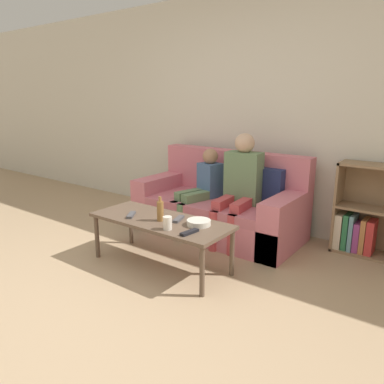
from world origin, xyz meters
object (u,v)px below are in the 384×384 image
Objects in this scene: tv_remote_0 at (131,215)px; bottle at (160,211)px; bookshelf at (367,218)px; person_adult at (240,182)px; tv_remote_2 at (190,232)px; coffee_table at (160,224)px; snack_bowl at (199,223)px; cup_near at (167,223)px; person_child at (201,187)px; tv_remote_1 at (179,219)px; couch at (220,207)px.

tv_remote_0 is 0.79× the size of bottle.
person_adult reaches higher than bookshelf.
person_adult is at bearing 106.38° from tv_remote_2.
coffee_table is (-1.38, -1.38, 0.05)m from bookshelf.
tv_remote_0 is 0.65m from snack_bowl.
cup_near is 0.62× the size of tv_remote_2.
bottle reaches higher than snack_bowl.
bookshelf is 5.17× the size of tv_remote_0.
bookshelf is 5.01× the size of tv_remote_2.
coffee_table is 0.93m from person_child.
tv_remote_1 is at bearing -52.63° from person_child.
snack_bowl reaches higher than coffee_table.
bottle is at bearing -86.83° from couch.
cup_near is (-1.17, -1.54, 0.14)m from bookshelf.
tv_remote_1 is (0.15, 0.07, 0.05)m from coffee_table.
cup_near is 0.27m from snack_bowl.
person_child is at bearing 124.15° from snack_bowl.
cup_near is (0.42, -1.06, -0.03)m from person_child.
person_child reaches higher than coffee_table.
couch reaches higher than snack_bowl.
snack_bowl is (-0.06, 0.20, 0.01)m from tv_remote_2.
cup_near is at bearing -40.42° from tv_remote_0.
tv_remote_0 is at bearing -121.21° from person_adult.
tv_remote_2 is 0.88× the size of snack_bowl.
bookshelf is 1.81m from tv_remote_1.
person_child is 5.47× the size of tv_remote_0.
person_adult reaches higher than couch.
couch is at bearing 101.85° from cup_near.
person_adult is 10.37× the size of cup_near.
person_child is 5.29× the size of tv_remote_2.
bottle is (-1.36, -1.41, 0.18)m from bookshelf.
couch is 1.94× the size of person_child.
couch is at bearing 93.17° from bottle.
person_adult reaches higher than snack_bowl.
tv_remote_2 is at bearing -44.45° from person_child.
bottle is at bearing -20.74° from tv_remote_0.
person_adult is 0.47m from person_child.
tv_remote_2 is (0.62, -1.03, -0.07)m from person_child.
cup_near reaches higher than tv_remote_1.
tv_remote_1 is (-1.24, -1.31, 0.10)m from bookshelf.
person_adult is at bearing 96.90° from snack_bowl.
tv_remote_2 is at bearing -122.67° from bookshelf.
bookshelf is 1.96m from coffee_table.
person_adult is at bearing -16.67° from couch.
bottle is (0.03, -0.03, 0.13)m from coffee_table.
bookshelf is at bearing 9.42° from tv_remote_0.
person_child is at bearing -179.36° from person_adult.
bookshelf reaches higher than bottle.
snack_bowl is 0.93× the size of bottle.
cup_near is (-0.04, -1.10, -0.14)m from person_adult.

